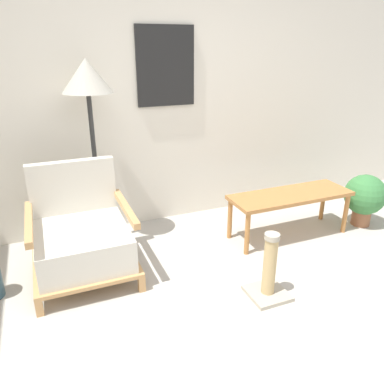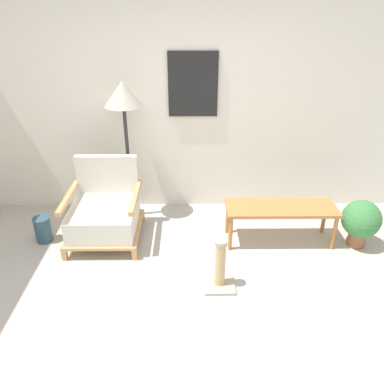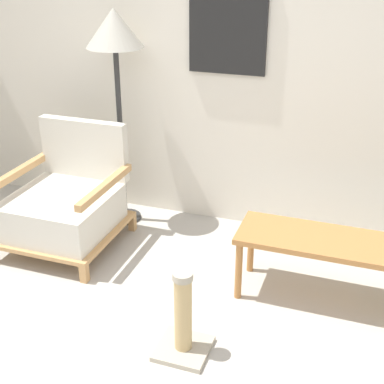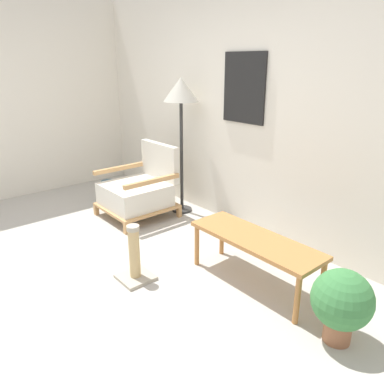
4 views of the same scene
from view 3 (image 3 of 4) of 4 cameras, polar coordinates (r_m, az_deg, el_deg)
wall_back at (r=3.97m, az=3.20°, el=14.96°), size 8.00×0.09×2.70m
armchair at (r=3.99m, az=-13.32°, el=-1.26°), size 0.77×0.80×0.86m
floor_lamp at (r=3.96m, az=-8.23°, el=15.80°), size 0.42×0.42×1.64m
coffee_table at (r=3.34m, az=15.05°, el=-5.74°), size 1.18×0.41×0.43m
scratching_post at (r=2.96m, az=-0.95°, el=-13.89°), size 0.29×0.29×0.51m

